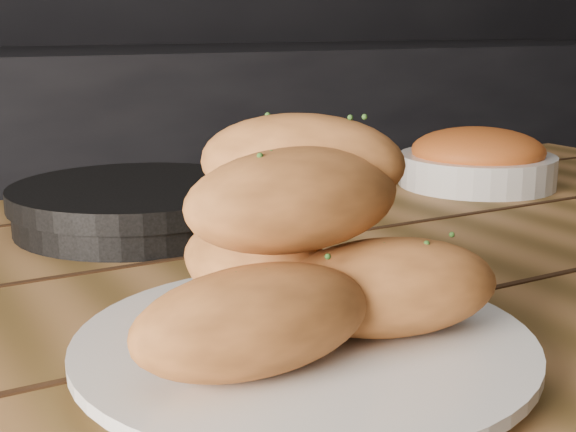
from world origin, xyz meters
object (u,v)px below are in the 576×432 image
object	(u,v)px
table	(269,393)
skillet	(142,205)
bread_rolls	(300,248)
plate	(304,349)
bowl	(477,160)

from	to	relation	value
table	skillet	distance (m)	0.26
table	bread_rolls	size ratio (longest dim) A/B	6.46
plate	bread_rolls	xyz separation A→B (m)	(-0.00, 0.00, 0.06)
skillet	bowl	distance (m)	0.45
skillet	bread_rolls	bearing A→B (deg)	-94.85
plate	skillet	world-z (taller)	skillet
bread_rolls	skillet	size ratio (longest dim) A/B	0.62
skillet	bowl	bearing A→B (deg)	-1.13
plate	bread_rolls	bearing A→B (deg)	117.07
plate	bread_rolls	world-z (taller)	bread_rolls
bread_rolls	table	bearing A→B (deg)	68.78
bread_rolls	bowl	size ratio (longest dim) A/B	1.22
table	bowl	size ratio (longest dim) A/B	7.91
skillet	bowl	size ratio (longest dim) A/B	1.99
bread_rolls	skillet	bearing A→B (deg)	85.15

